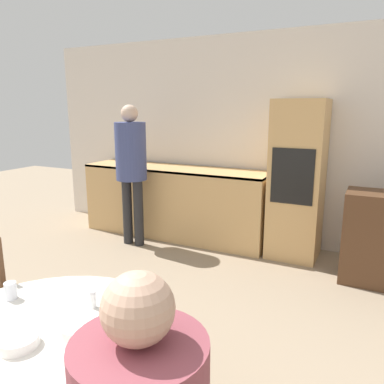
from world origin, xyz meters
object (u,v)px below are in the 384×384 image
object	(u,v)px
person_standing	(131,160)
cup	(11,291)
oven_unit	(297,180)
dining_table	(47,381)
bowl_near	(78,330)
bowl_far	(18,341)

from	to	relation	value
person_standing	cup	world-z (taller)	person_standing
oven_unit	person_standing	world-z (taller)	oven_unit
oven_unit	person_standing	size ratio (longest dim) A/B	1.03
cup	dining_table	bearing A→B (deg)	-22.32
dining_table	bowl_near	bearing A→B (deg)	29.66
oven_unit	bowl_near	size ratio (longest dim) A/B	11.52
dining_table	person_standing	size ratio (longest dim) A/B	0.70
person_standing	cup	bearing A→B (deg)	-67.89
cup	bowl_far	size ratio (longest dim) A/B	0.54
oven_unit	cup	size ratio (longest dim) A/B	19.52
oven_unit	dining_table	distance (m)	3.32
dining_table	cup	world-z (taller)	cup
oven_unit	bowl_far	xyz separation A→B (m)	(-0.49, -3.35, -0.16)
oven_unit	dining_table	size ratio (longest dim) A/B	1.47
bowl_near	bowl_far	bearing A→B (deg)	-135.43
person_standing	bowl_near	bearing A→B (deg)	-59.06
dining_table	bowl_far	bearing A→B (deg)	-111.82
dining_table	bowl_far	size ratio (longest dim) A/B	7.20
cup	bowl_far	world-z (taller)	cup
oven_unit	cup	distance (m)	3.21
dining_table	cup	size ratio (longest dim) A/B	13.30
oven_unit	cup	bearing A→B (deg)	-105.67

